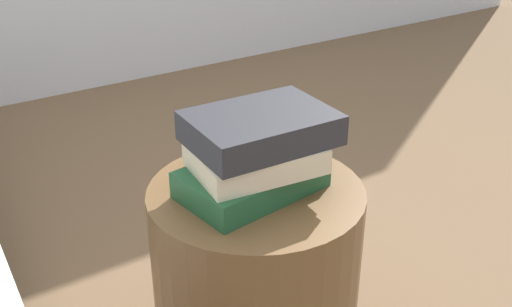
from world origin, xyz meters
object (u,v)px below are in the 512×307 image
side_table (256,285)px  book_forest (251,178)px  book_charcoal (259,127)px  book_cream (256,157)px

side_table → book_forest: 0.26m
side_table → book_charcoal: size_ratio=1.77×
book_cream → book_charcoal: 0.06m
side_table → book_cream: 0.31m
book_forest → book_cream: (0.00, -0.01, 0.05)m
side_table → book_forest: book_forest is taller
book_forest → book_charcoal: size_ratio=1.01×
book_forest → book_charcoal: book_charcoal is taller
book_forest → book_charcoal: bearing=-6.1°
side_table → book_charcoal: (0.01, 0.00, 0.37)m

